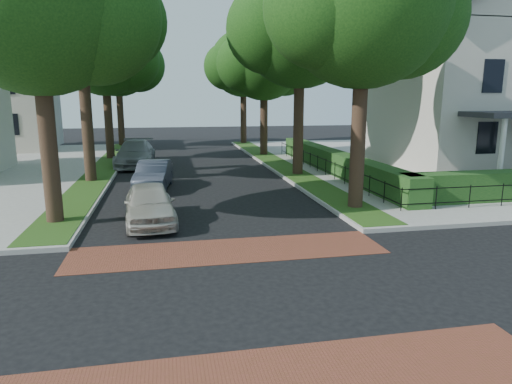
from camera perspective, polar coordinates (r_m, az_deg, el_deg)
ground at (r=10.33m, az=-0.96°, el=-13.06°), size 120.00×120.00×0.00m
sidewalk_ne at (r=35.53m, az=25.53°, el=3.72°), size 30.00×30.00×0.15m
crosswalk_far at (r=13.27m, az=-3.44°, el=-7.32°), size 9.00×2.20×0.01m
grass_strip_ne at (r=29.49m, az=2.79°, el=3.60°), size 1.60×29.80×0.02m
grass_strip_nw at (r=28.88m, az=-18.52°, el=2.83°), size 1.60×29.80×0.02m
tree_right_near at (r=18.29m, az=13.38°, el=21.82°), size 7.75×6.67×10.66m
tree_right_mid at (r=25.80m, az=5.64°, el=19.84°), size 8.25×7.09×11.22m
tree_right_far at (r=34.33m, az=1.10°, el=16.04°), size 7.25×6.23×9.74m
tree_right_back at (r=43.18m, az=-1.52°, el=15.64°), size 7.50×6.45×10.20m
tree_left_near at (r=17.14m, az=-25.33°, el=20.54°), size 7.50×6.45×10.20m
tree_left_mid at (r=25.08m, az=-20.94°, el=20.22°), size 8.00×6.88×11.48m
tree_left_far at (r=33.77m, az=-18.23°, el=15.91°), size 7.00×6.02×9.86m
tree_left_back at (r=42.74m, az=-16.78°, el=15.40°), size 7.75×6.66×10.44m
hedge_main_road at (r=26.22m, az=9.86°, el=3.72°), size 1.00×18.00×1.20m
fence_main_road at (r=25.97m, az=8.20°, el=3.36°), size 0.06×18.00×0.90m
house_victorian at (r=31.66m, az=26.90°, el=13.57°), size 13.00×13.05×12.48m
parked_car_front at (r=16.29m, az=-13.17°, el=-1.44°), size 1.98×4.26×1.41m
parked_car_middle at (r=22.49m, az=-12.68°, el=2.10°), size 1.92×4.25×1.35m
parked_car_rear at (r=30.16m, az=-14.84°, el=4.66°), size 2.47×5.70×1.63m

